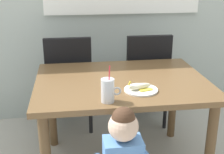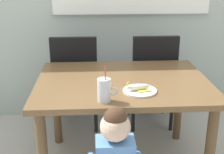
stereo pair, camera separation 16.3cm
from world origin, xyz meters
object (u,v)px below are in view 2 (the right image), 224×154
object	(u,v)px
dining_chair_left	(75,77)
snack_plate	(140,91)
milk_cup	(104,92)
dining_table	(123,93)
dining_chair_right	(152,76)
peeled_banana	(139,87)

from	to	relation	value
dining_chair_left	snack_plate	size ratio (longest dim) A/B	4.17
milk_cup	snack_plate	bearing A→B (deg)	30.99
dining_table	snack_plate	xyz separation A→B (m)	(0.09, -0.23, 0.11)
dining_chair_left	dining_chair_right	xyz separation A→B (m)	(0.75, -0.01, 0.00)
snack_plate	peeled_banana	xyz separation A→B (m)	(-0.01, -0.00, 0.03)
dining_chair_left	dining_chair_right	size ratio (longest dim) A/B	1.00
dining_table	snack_plate	bearing A→B (deg)	-67.87
dining_chair_right	milk_cup	xyz separation A→B (m)	(-0.50, -1.04, 0.28)
milk_cup	snack_plate	xyz separation A→B (m)	(0.25, 0.15, -0.06)
milk_cup	snack_plate	world-z (taller)	milk_cup
milk_cup	snack_plate	size ratio (longest dim) A/B	1.08
dining_chair_right	peeled_banana	size ratio (longest dim) A/B	5.47
dining_table	peeled_banana	world-z (taller)	peeled_banana
dining_chair_right	milk_cup	world-z (taller)	milk_cup
snack_plate	dining_chair_left	bearing A→B (deg)	118.51
snack_plate	dining_chair_right	bearing A→B (deg)	73.92
dining_chair_right	dining_table	bearing A→B (deg)	62.06
dining_chair_left	dining_table	bearing A→B (deg)	120.55
dining_chair_right	dining_chair_left	bearing A→B (deg)	-0.51
dining_table	dining_chair_right	xyz separation A→B (m)	(0.35, 0.66, -0.11)
dining_chair_left	peeled_banana	world-z (taller)	dining_chair_left
dining_chair_right	snack_plate	xyz separation A→B (m)	(-0.26, -0.89, 0.22)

